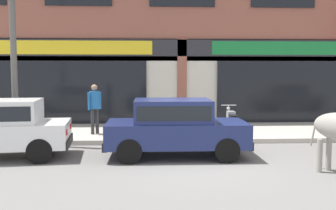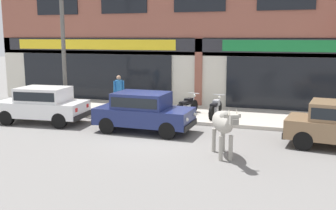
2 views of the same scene
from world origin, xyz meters
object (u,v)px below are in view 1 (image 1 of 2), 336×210
object	(u,v)px
pedestrian	(95,104)
utility_pole	(13,31)
motorcycle_1	(231,121)
car_1	(175,125)
motorcycle_0	(193,121)

from	to	relation	value
pedestrian	utility_pole	xyz separation A→B (m)	(-2.20, -0.92, 2.20)
motorcycle_1	pedestrian	xyz separation A→B (m)	(-4.45, 0.02, 0.60)
car_1	motorcycle_1	xyz separation A→B (m)	(2.07, 2.86, -0.29)
motorcycle_0	motorcycle_1	world-z (taller)	same
motorcycle_1	utility_pole	xyz separation A→B (m)	(-6.65, -0.90, 2.80)
utility_pole	motorcycle_0	bearing A→B (deg)	10.33
motorcycle_0	pedestrian	size ratio (longest dim) A/B	1.12
car_1	motorcycle_0	xyz separation A→B (m)	(0.82, 2.94, -0.29)
motorcycle_0	utility_pole	distance (m)	6.15
car_1	utility_pole	distance (m)	5.57
car_1	utility_pole	xyz separation A→B (m)	(-4.58, 1.96, 2.51)
pedestrian	utility_pole	world-z (taller)	utility_pole
motorcycle_0	utility_pole	xyz separation A→B (m)	(-5.39, -0.98, 2.80)
motorcycle_1	utility_pole	world-z (taller)	utility_pole
motorcycle_0	utility_pole	world-z (taller)	utility_pole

